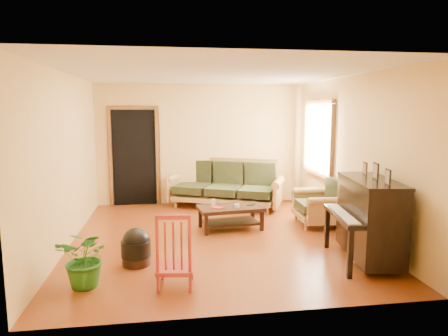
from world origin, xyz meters
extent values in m
plane|color=#5F260C|center=(0.00, 0.00, 0.00)|extent=(5.00, 5.00, 0.00)
cube|color=black|center=(-1.45, 2.48, 1.02)|extent=(1.08, 0.16, 2.05)
cube|color=white|center=(2.21, 1.30, 1.50)|extent=(0.12, 1.36, 1.46)
cube|color=#AA783E|center=(0.43, 1.96, 0.50)|extent=(2.55, 1.87, 1.01)
cube|color=black|center=(0.31, 0.41, 0.20)|extent=(1.16, 0.73, 0.40)
cube|color=#AA783E|center=(1.90, 0.44, 0.45)|extent=(0.88, 0.92, 0.89)
cube|color=black|center=(1.92, -1.34, 0.57)|extent=(0.93, 1.38, 1.14)
cylinder|color=black|center=(-1.19, -1.01, 0.19)|extent=(0.48, 0.48, 0.37)
cube|color=maroon|center=(-0.69, -1.74, 0.45)|extent=(0.47, 0.50, 0.90)
cube|color=gold|center=(1.83, 2.33, 0.32)|extent=(0.49, 0.15, 0.65)
cylinder|color=#2F468F|center=(2.07, 2.35, 0.11)|extent=(0.24, 0.24, 0.23)
imported|color=#21611B|center=(-1.70, -1.61, 0.35)|extent=(0.76, 0.71, 0.70)
imported|color=#A32215|center=(0.01, 0.28, 0.41)|extent=(0.24, 0.25, 0.02)
cylinder|color=white|center=(0.02, 0.51, 0.45)|extent=(0.07, 0.07, 0.11)
cylinder|color=white|center=(0.40, 0.31, 0.43)|extent=(0.13, 0.13, 0.06)
cube|color=black|center=(0.67, 0.43, 0.40)|extent=(0.15, 0.07, 0.01)
camera|label=1|loc=(-0.76, -6.20, 2.05)|focal=32.00mm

